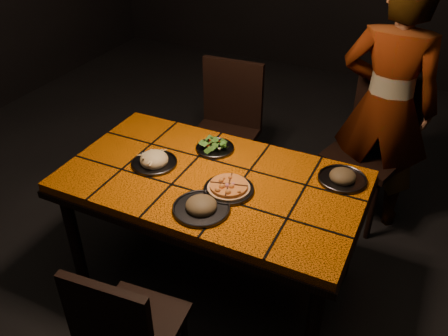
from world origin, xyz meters
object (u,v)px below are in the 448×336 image
at_px(chair_near, 125,329).
at_px(chair_far_right, 375,138).
at_px(dining_table, 212,189).
at_px(plate_pasta, 154,161).
at_px(chair_far_left, 227,122).
at_px(plate_pizza, 229,188).
at_px(diner, 386,107).

distance_m(chair_near, chair_far_right, 2.06).
relative_size(dining_table, plate_pasta, 6.33).
bearing_deg(chair_far_left, plate_pasta, -94.58).
distance_m(dining_table, chair_far_right, 1.29).
xyz_separation_m(chair_near, plate_pizza, (0.12, 0.78, 0.27)).
xyz_separation_m(dining_table, chair_near, (0.01, -0.86, -0.17)).
height_order(chair_far_left, diner, diner).
distance_m(diner, plate_pasta, 1.51).
xyz_separation_m(chair_near, plate_pasta, (-0.36, 0.83, 0.28)).
bearing_deg(chair_near, chair_far_left, -83.98).
relative_size(plate_pizza, plate_pasta, 1.06).
xyz_separation_m(chair_far_right, plate_pasta, (-1.03, -1.11, 0.18)).
bearing_deg(diner, plate_pizza, 63.43).
distance_m(plate_pizza, plate_pasta, 0.48).
bearing_deg(plate_pizza, chair_far_right, 64.67).
relative_size(dining_table, chair_far_left, 1.62).
bearing_deg(dining_table, chair_near, -89.23).
bearing_deg(chair_far_right, plate_pizza, -99.66).
xyz_separation_m(dining_table, chair_far_left, (-0.33, 0.89, -0.10)).
height_order(chair_far_left, plate_pasta, chair_far_left).
xyz_separation_m(chair_far_right, diner, (0.03, -0.05, 0.27)).
height_order(chair_near, plate_pasta, chair_near).
bearing_deg(chair_far_right, chair_near, -93.42).
bearing_deg(chair_near, plate_pizza, -104.03).
distance_m(chair_near, diner, 2.06).
bearing_deg(chair_far_left, chair_near, -82.61).
xyz_separation_m(dining_table, plate_pizza, (0.14, -0.07, 0.10)).
distance_m(chair_far_right, diner, 0.27).
bearing_deg(plate_pizza, chair_near, -98.98).
bearing_deg(chair_near, chair_far_right, -114.13).
xyz_separation_m(dining_table, plate_pasta, (-0.35, -0.03, 0.10)).
relative_size(diner, plate_pasta, 6.68).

